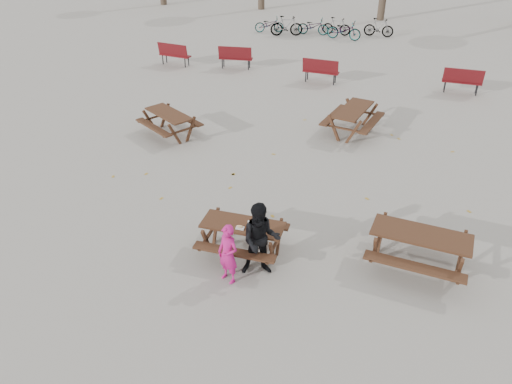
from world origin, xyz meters
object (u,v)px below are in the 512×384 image
(adult, at_px, (261,240))
(picnic_table_far, at_px, (352,121))
(food_tray, at_px, (240,228))
(child, at_px, (228,254))
(soda_bottle, at_px, (249,224))
(picnic_table_east, at_px, (418,250))
(picnic_table_north, at_px, (170,124))
(main_picnic_table, at_px, (243,231))

(adult, xyz_separation_m, picnic_table_far, (0.92, 7.70, -0.42))
(food_tray, xyz_separation_m, child, (-0.00, -0.78, -0.12))
(food_tray, relative_size, soda_bottle, 1.06)
(adult, distance_m, picnic_table_east, 3.38)
(food_tray, relative_size, picnic_table_far, 0.09)
(food_tray, distance_m, soda_bottle, 0.21)
(child, xyz_separation_m, picnic_table_far, (1.48, 8.13, -0.25))
(picnic_table_east, bearing_deg, child, -150.54)
(picnic_table_north, relative_size, picnic_table_far, 0.92)
(child, height_order, adult, adult)
(picnic_table_east, xyz_separation_m, picnic_table_far, (-2.24, 6.56, -0.01))
(child, distance_m, adult, 0.73)
(picnic_table_east, bearing_deg, food_tray, -161.38)
(soda_bottle, distance_m, picnic_table_east, 3.64)
(main_picnic_table, relative_size, child, 1.34)
(food_tray, bearing_deg, picnic_table_far, 78.64)
(food_tray, distance_m, picnic_table_east, 3.81)
(soda_bottle, bearing_deg, picnic_table_far, 79.72)
(adult, bearing_deg, child, -161.14)
(main_picnic_table, height_order, child, child)
(main_picnic_table, distance_m, food_tray, 0.28)
(child, bearing_deg, picnic_table_far, 103.99)
(main_picnic_table, xyz_separation_m, picnic_table_far, (1.48, 7.16, -0.16))
(child, distance_m, picnic_table_far, 8.26)
(picnic_table_far, bearing_deg, adult, -174.47)
(soda_bottle, height_order, child, child)
(child, relative_size, picnic_table_far, 0.68)
(food_tray, relative_size, picnic_table_north, 0.10)
(main_picnic_table, xyz_separation_m, soda_bottle, (0.17, -0.08, 0.26))
(child, relative_size, picnic_table_north, 0.74)
(main_picnic_table, bearing_deg, soda_bottle, -24.49)
(food_tray, distance_m, picnic_table_far, 7.51)
(child, distance_m, picnic_table_east, 4.04)
(picnic_table_north, bearing_deg, food_tray, -20.10)
(main_picnic_table, bearing_deg, picnic_table_north, 128.96)
(main_picnic_table, xyz_separation_m, food_tray, (0.00, -0.19, 0.21))
(picnic_table_east, distance_m, picnic_table_north, 9.20)
(child, bearing_deg, soda_bottle, 103.58)
(child, bearing_deg, adult, 61.68)
(soda_bottle, bearing_deg, adult, -49.03)
(food_tray, bearing_deg, child, -90.25)
(main_picnic_table, relative_size, food_tray, 10.00)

